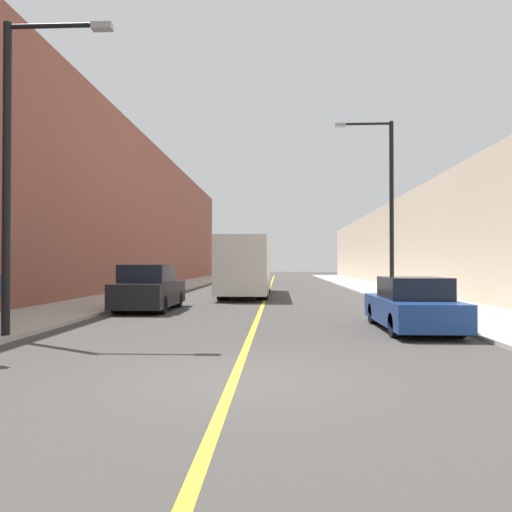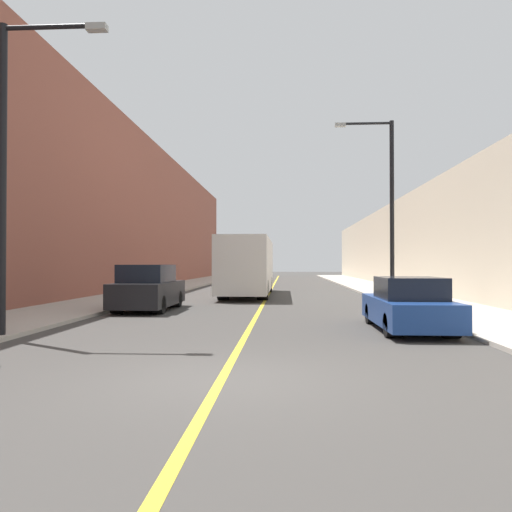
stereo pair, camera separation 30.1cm
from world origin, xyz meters
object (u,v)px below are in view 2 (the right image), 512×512
at_px(parked_suv_left, 148,289).
at_px(car_right_near, 408,306).
at_px(bus, 248,265).
at_px(street_lamp_left, 12,156).
at_px(street_lamp_right, 387,199).

xyz_separation_m(parked_suv_left, car_right_near, (8.78, -5.37, -0.17)).
height_order(bus, car_right_near, bus).
distance_m(parked_suv_left, street_lamp_left, 8.49).
bearing_deg(parked_suv_left, street_lamp_right, 20.75).
relative_size(parked_suv_left, street_lamp_left, 0.61).
distance_m(bus, car_right_near, 15.65).
height_order(bus, street_lamp_left, street_lamp_left).
bearing_deg(car_right_near, street_lamp_right, 82.05).
distance_m(bus, street_lamp_left, 17.62).
bearing_deg(bus, street_lamp_left, -105.12).
bearing_deg(bus, car_right_near, -69.24).
bearing_deg(street_lamp_right, car_right_near, -97.95).
distance_m(street_lamp_left, street_lamp_right, 16.07).
relative_size(car_right_near, street_lamp_right, 0.56).
relative_size(car_right_near, street_lamp_left, 0.60).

